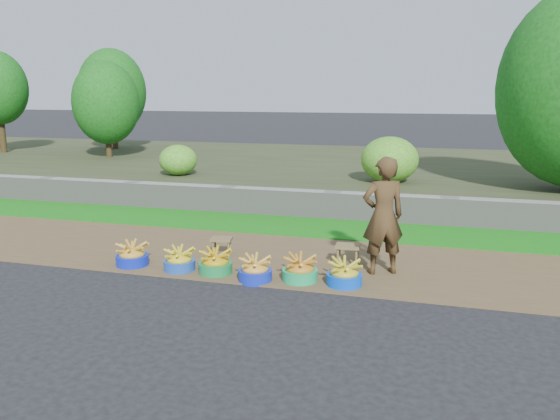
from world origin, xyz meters
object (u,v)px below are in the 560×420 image
(stool_left, at_px, (222,241))
(basin_a, at_px, (132,256))
(basin_c, at_px, (215,263))
(stool_right, at_px, (348,249))
(vendor_woman, at_px, (383,216))
(basin_e, at_px, (300,270))
(basin_f, at_px, (344,275))
(basin_b, at_px, (179,261))
(basin_d, at_px, (255,270))

(stool_left, bearing_deg, basin_a, -143.97)
(basin_c, xyz_separation_m, stool_right, (1.72, 0.84, 0.11))
(basin_a, bearing_deg, vendor_woman, 9.90)
(stool_left, bearing_deg, basin_e, -28.70)
(basin_a, height_order, vendor_woman, vendor_woman)
(basin_c, relative_size, basin_f, 1.01)
(basin_a, height_order, basin_c, same)
(basin_f, relative_size, vendor_woman, 0.29)
(basin_e, relative_size, stool_right, 1.34)
(basin_b, xyz_separation_m, vendor_woman, (2.76, 0.63, 0.68))
(basin_e, bearing_deg, vendor_woman, 30.95)
(basin_a, distance_m, basin_d, 1.93)
(basin_a, distance_m, basin_c, 1.30)
(basin_c, distance_m, stool_right, 1.91)
(basin_b, bearing_deg, basin_e, 0.81)
(basin_d, bearing_deg, stool_right, 41.46)
(basin_d, xyz_separation_m, basin_f, (1.18, 0.14, 0.00))
(basin_d, distance_m, stool_right, 1.46)
(basin_e, xyz_separation_m, stool_right, (0.51, 0.82, 0.10))
(basin_f, xyz_separation_m, vendor_woman, (0.42, 0.61, 0.68))
(basin_c, distance_m, basin_e, 1.20)
(basin_d, bearing_deg, basin_b, 174.10)
(basin_a, xyz_separation_m, basin_f, (3.11, 0.00, -0.00))
(basin_d, xyz_separation_m, vendor_woman, (1.60, 0.75, 0.68))
(vendor_woman, bearing_deg, basin_e, 5.00)
(vendor_woman, bearing_deg, basin_f, 29.81)
(basin_d, height_order, basin_f, basin_f)
(stool_left, bearing_deg, basin_b, -111.82)
(basin_c, height_order, basin_d, basin_c)
(basin_a, distance_m, basin_e, 2.51)
(basin_d, xyz_separation_m, stool_right, (1.09, 0.97, 0.11))
(basin_c, height_order, stool_right, basin_c)
(basin_e, bearing_deg, basin_a, -179.85)
(basin_f, xyz_separation_m, stool_left, (-2.02, 0.79, 0.09))
(basin_d, relative_size, basin_e, 0.95)
(basin_e, relative_size, stool_left, 1.35)
(basin_d, distance_m, basin_e, 0.60)
(basin_b, xyz_separation_m, basin_e, (1.75, 0.02, 0.01))
(basin_a, xyz_separation_m, stool_left, (1.08, 0.79, 0.09))
(basin_a, distance_m, stool_left, 1.34)
(basin_f, height_order, vendor_woman, vendor_woman)
(basin_a, height_order, stool_left, basin_a)
(basin_b, xyz_separation_m, basin_f, (2.35, 0.02, 0.01))
(basin_d, xyz_separation_m, basin_e, (0.58, 0.15, 0.01))
(basin_c, bearing_deg, basin_d, -11.82)
(basin_f, xyz_separation_m, stool_right, (-0.08, 0.83, 0.11))
(stool_right, height_order, vendor_woman, vendor_woman)
(basin_f, distance_m, stool_right, 0.84)
(basin_b, xyz_separation_m, basin_d, (1.17, -0.12, 0.00))
(basin_b, bearing_deg, vendor_woman, 12.91)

